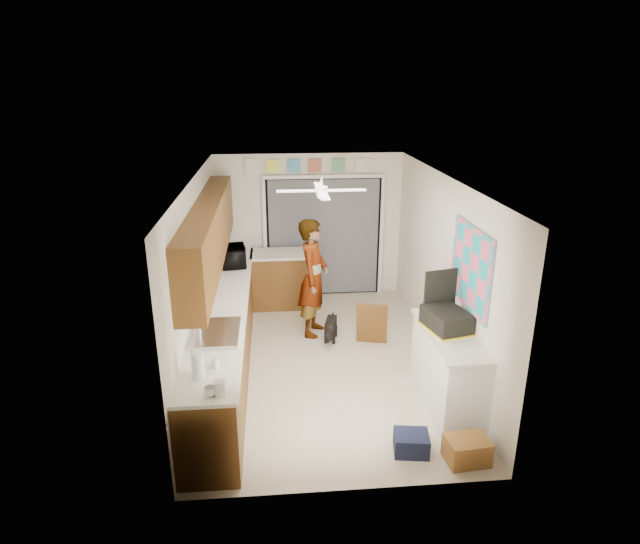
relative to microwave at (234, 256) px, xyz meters
name	(u,v)px	position (x,y,z in m)	size (l,w,h in m)	color
floor	(323,360)	(1.25, -1.42, -1.09)	(5.00, 5.00, 0.00)	beige
ceiling	(323,179)	(1.25, -1.42, 1.41)	(5.00, 5.00, 0.00)	white
wall_back	(309,226)	(1.25, 1.08, 0.16)	(3.20, 3.20, 0.00)	white
wall_front	(350,374)	(1.25, -3.92, 0.16)	(3.20, 3.20, 0.00)	white
wall_left	(198,279)	(-0.35, -1.42, 0.16)	(5.00, 5.00, 0.00)	white
wall_right	(443,271)	(2.85, -1.42, 0.16)	(5.00, 5.00, 0.00)	white
left_base_cabinets	(226,334)	(-0.05, -1.42, -0.64)	(0.60, 4.80, 0.90)	brown
left_countertop	(224,302)	(-0.04, -1.42, -0.17)	(0.62, 4.80, 0.04)	white
upper_cabinets	(209,233)	(-0.19, -1.22, 0.71)	(0.32, 4.00, 0.80)	brown
sink_basin	(217,333)	(-0.04, -2.42, -0.13)	(0.50, 0.76, 0.06)	silver
faucet	(199,326)	(-0.23, -2.42, -0.04)	(0.03, 0.03, 0.22)	silver
peninsula_base	(282,280)	(0.75, 0.58, -0.64)	(1.00, 0.60, 0.90)	brown
peninsula_top	(282,254)	(0.75, 0.58, -0.17)	(1.04, 0.64, 0.04)	white
back_opening_recess	(324,237)	(1.50, 1.05, -0.04)	(2.00, 0.06, 2.10)	black
curtain_panel	(324,238)	(1.50, 1.01, -0.04)	(1.90, 0.03, 2.05)	slate
door_trim_left	(265,239)	(0.48, 1.02, -0.04)	(0.06, 0.04, 2.10)	white
door_trim_right	(381,236)	(2.52, 1.02, -0.04)	(0.06, 0.04, 2.10)	white
door_trim_head	(324,177)	(1.50, 1.02, 1.03)	(2.10, 0.04, 0.06)	white
header_frame_0	(273,166)	(0.65, 1.05, 1.21)	(0.22, 0.02, 0.22)	#F6FA53
header_frame_1	(294,166)	(1.00, 1.05, 1.21)	(0.22, 0.02, 0.22)	#519FD9
header_frame_2	(315,166)	(1.35, 1.05, 1.21)	(0.22, 0.02, 0.22)	#C16548
header_frame_3	(339,165)	(1.75, 1.05, 1.21)	(0.22, 0.02, 0.22)	#5DA46F
header_frame_4	(362,165)	(2.15, 1.05, 1.21)	(0.22, 0.02, 0.22)	silver
route66_sign	(252,166)	(0.30, 1.05, 1.21)	(0.22, 0.02, 0.26)	silver
right_counter_base	(448,371)	(2.60, -2.62, -0.64)	(0.50, 1.40, 0.90)	white
right_counter_top	(450,335)	(2.59, -2.62, -0.17)	(0.54, 1.44, 0.04)	white
abstract_painting	(471,268)	(2.83, -2.42, 0.56)	(0.03, 1.15, 0.95)	#FE5D87
ceiling_fan	(321,191)	(1.25, -1.22, 1.23)	(1.14, 1.14, 0.24)	white
microwave	(234,256)	(0.00, 0.00, 0.00)	(0.53, 0.36, 0.30)	black
cup	(210,391)	(0.01, -3.67, -0.10)	(0.12, 0.12, 0.09)	white
jar_a	(220,388)	(0.10, -3.67, -0.08)	(0.10, 0.10, 0.15)	silver
jar_b	(216,363)	(0.02, -3.16, -0.09)	(0.07, 0.07, 0.11)	silver
paper_towel_roll	(198,365)	(-0.13, -3.34, -0.01)	(0.12, 0.12, 0.27)	white
suitcase	(446,320)	(2.57, -2.50, -0.03)	(0.40, 0.54, 0.23)	black
suitcase_rim	(445,328)	(2.57, -2.50, -0.14)	(0.44, 0.58, 0.02)	yellow
suitcase_lid	(440,290)	(2.57, -2.21, 0.22)	(0.42, 0.03, 0.50)	black
cardboard_box	(467,450)	(2.50, -3.62, -0.96)	(0.42, 0.31, 0.26)	olive
navy_crate	(411,443)	(1.98, -3.43, -0.98)	(0.35, 0.29, 0.22)	#131931
cabinet_door_panel	(372,324)	(2.00, -1.01, -0.75)	(0.44, 0.03, 0.67)	brown
man	(313,278)	(1.19, -0.54, -0.20)	(0.65, 0.43, 1.78)	white
dog	(331,328)	(1.43, -0.82, -0.90)	(0.20, 0.48, 0.37)	black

